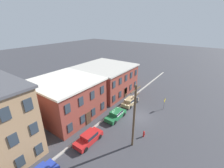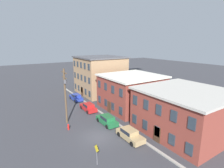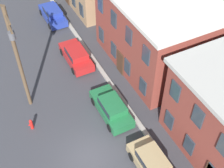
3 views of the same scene
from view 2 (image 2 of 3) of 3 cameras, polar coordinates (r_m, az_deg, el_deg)
ground_plane at (r=25.83m, az=-4.55°, el=-16.73°), size 200.00×200.00×0.00m
kerb_strip at (r=27.91m, az=3.88°, el=-14.11°), size 56.00×0.36×0.16m
apartment_corner at (r=45.65m, az=-3.92°, el=2.98°), size 11.41×10.79×9.56m
apartment_midblock at (r=35.49m, az=6.31°, el=-2.41°), size 10.58×10.94×6.71m
apartment_far at (r=28.03m, az=22.83°, el=-8.06°), size 12.14×11.80×6.38m
car_blue at (r=41.23m, az=-11.63°, el=-4.18°), size 4.40×1.92×1.43m
car_red at (r=34.63m, az=-7.72°, el=-7.41°), size 4.40×1.92×1.43m
car_green at (r=28.96m, az=-1.61°, el=-11.55°), size 4.40×1.92×1.43m
car_tan at (r=24.96m, az=5.84°, el=-15.93°), size 4.40×1.92×1.43m
caution_sign at (r=19.99m, az=-5.00°, el=-20.98°), size 1.04×0.08×2.48m
utility_pole at (r=28.77m, az=-15.01°, el=-2.97°), size 2.40×0.44×9.04m
fire_hydrant at (r=28.09m, az=-14.06°, el=-13.40°), size 0.24×0.34×0.96m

